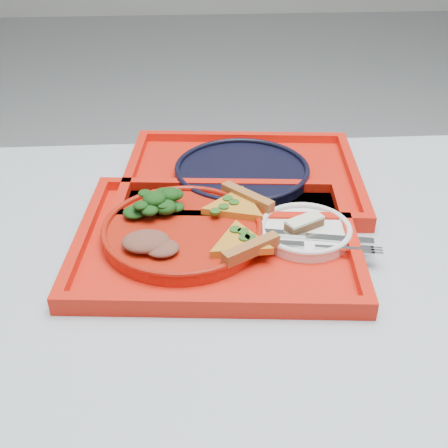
{
  "coord_description": "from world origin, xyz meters",
  "views": [
    {
      "loc": [
        -0.28,
        -0.75,
        1.28
      ],
      "look_at": [
        -0.23,
        0.01,
        0.78
      ],
      "focal_mm": 45.0,
      "sensor_mm": 36.0,
      "label": 1
    }
  ],
  "objects": [
    {
      "name": "table",
      "position": [
        0.0,
        0.0,
        0.68
      ],
      "size": [
        1.6,
        0.8,
        0.75
      ],
      "color": "#A3ADB7",
      "rests_on": "ground"
    },
    {
      "name": "navy_plate",
      "position": [
        -0.19,
        0.21,
        0.77
      ],
      "size": [
        0.26,
        0.26,
        0.02
      ],
      "primitive_type": "cylinder",
      "color": "black",
      "rests_on": "tray_far"
    },
    {
      "name": "dessert_bar",
      "position": [
        -0.1,
        0.0,
        0.78
      ],
      "size": [
        0.07,
        0.05,
        0.02
      ],
      "rotation": [
        0.0,
        0.0,
        0.5
      ],
      "color": "#50311A",
      "rests_on": "side_plate"
    },
    {
      "name": "knife",
      "position": [
        -0.09,
        -0.03,
        0.78
      ],
      "size": [
        0.18,
        0.05,
        0.01
      ],
      "primitive_type": "cube",
      "rotation": [
        0.0,
        0.0,
        -0.2
      ],
      "color": "silver",
      "rests_on": "side_plate"
    },
    {
      "name": "meat_portion",
      "position": [
        -0.36,
        -0.04,
        0.79
      ],
      "size": [
        0.07,
        0.06,
        0.02
      ],
      "primitive_type": "ellipsoid",
      "color": "brown",
      "rests_on": "dinner_plate"
    },
    {
      "name": "fork",
      "position": [
        -0.1,
        -0.06,
        0.78
      ],
      "size": [
        0.19,
        0.05,
        0.01
      ],
      "primitive_type": "cube",
      "rotation": [
        0.0,
        0.0,
        -0.17
      ],
      "color": "silver",
      "rests_on": "side_plate"
    },
    {
      "name": "dinner_plate",
      "position": [
        -0.3,
        0.01,
        0.77
      ],
      "size": [
        0.26,
        0.26,
        0.02
      ],
      "primitive_type": "cylinder",
      "color": "#A91A0B",
      "rests_on": "tray_main"
    },
    {
      "name": "tray_far",
      "position": [
        -0.19,
        0.21,
        0.76
      ],
      "size": [
        0.48,
        0.39,
        0.01
      ],
      "primitive_type": "cube",
      "rotation": [
        0.0,
        0.0,
        -0.09
      ],
      "color": "red",
      "rests_on": "table"
    },
    {
      "name": "tray_main",
      "position": [
        -0.25,
        -0.0,
        0.76
      ],
      "size": [
        0.48,
        0.39,
        0.01
      ],
      "primitive_type": "cube",
      "rotation": [
        0.0,
        0.0,
        -0.09
      ],
      "color": "red",
      "rests_on": "table"
    },
    {
      "name": "pizza_slice_b",
      "position": [
        -0.21,
        0.06,
        0.79
      ],
      "size": [
        0.16,
        0.16,
        0.02
      ],
      "primitive_type": null,
      "rotation": [
        0.0,
        0.0,
        3.89
      ],
      "color": "gold",
      "rests_on": "dinner_plate"
    },
    {
      "name": "pizza_slice_a",
      "position": [
        -0.21,
        -0.05,
        0.79
      ],
      "size": [
        0.14,
        0.15,
        0.02
      ],
      "primitive_type": null,
      "rotation": [
        0.0,
        0.0,
        2.12
      ],
      "color": "gold",
      "rests_on": "dinner_plate"
    },
    {
      "name": "side_plate",
      "position": [
        -0.1,
        -0.0,
        0.77
      ],
      "size": [
        0.15,
        0.15,
        0.01
      ],
      "primitive_type": "cylinder",
      "color": "white",
      "rests_on": "tray_main"
    },
    {
      "name": "salad_heap",
      "position": [
        -0.35,
        0.06,
        0.8
      ],
      "size": [
        0.09,
        0.08,
        0.05
      ],
      "primitive_type": "ellipsoid",
      "color": "black",
      "rests_on": "dinner_plate"
    }
  ]
}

